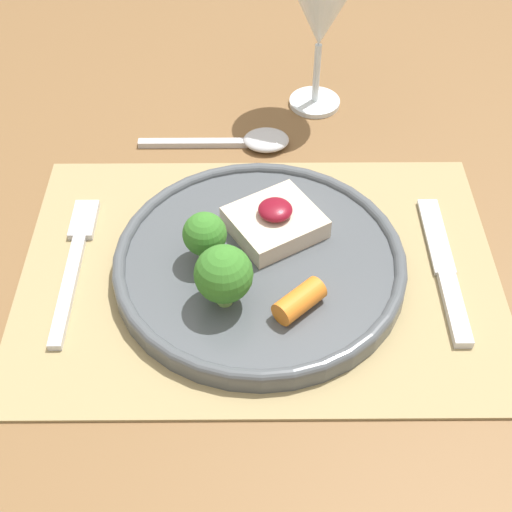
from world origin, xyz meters
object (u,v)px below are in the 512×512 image
at_px(dinner_plate, 254,260).
at_px(spoon, 251,141).
at_px(wine_glass_near, 321,8).
at_px(fork, 75,257).
at_px(knife, 446,277).

relative_size(dinner_plate, spoon, 1.60).
height_order(dinner_plate, wine_glass_near, wine_glass_near).
height_order(fork, wine_glass_near, wine_glass_near).
distance_m(dinner_plate, knife, 0.18).
bearing_deg(fork, spoon, 45.12).
height_order(dinner_plate, knife, dinner_plate).
xyz_separation_m(knife, wine_glass_near, (-0.10, 0.29, 0.12)).
height_order(fork, spoon, spoon).
bearing_deg(fork, knife, -6.35).
height_order(knife, wine_glass_near, wine_glass_near).
relative_size(knife, wine_glass_near, 1.05).
xyz_separation_m(fork, spoon, (0.17, 0.18, 0.00)).
relative_size(fork, spoon, 1.08).
distance_m(dinner_plate, wine_glass_near, 0.30).
distance_m(dinner_plate, fork, 0.17).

